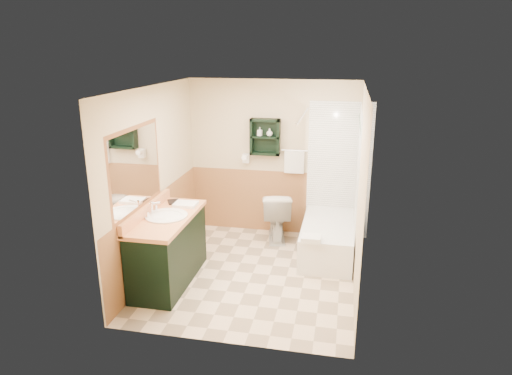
{
  "coord_description": "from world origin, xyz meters",
  "views": [
    {
      "loc": [
        1.1,
        -5.29,
        2.87
      ],
      "look_at": [
        0.0,
        0.2,
        1.12
      ],
      "focal_mm": 32.0,
      "sensor_mm": 36.0,
      "label": 1
    }
  ],
  "objects_px": {
    "soap_bottle_b": "(270,133)",
    "vanity": "(168,249)",
    "vanity_book": "(168,196)",
    "toilet": "(276,216)",
    "soap_bottle_a": "(260,134)",
    "wall_shelf": "(265,137)",
    "bathtub": "(327,238)",
    "hair_dryer": "(246,158)"
  },
  "relations": [
    {
      "from": "soap_bottle_b",
      "to": "wall_shelf",
      "type": "bearing_deg",
      "value": 175.93
    },
    {
      "from": "bathtub",
      "to": "vanity_book",
      "type": "xyz_separation_m",
      "value": [
        -2.08,
        -0.73,
        0.74
      ]
    },
    {
      "from": "toilet",
      "to": "soap_bottle_b",
      "type": "bearing_deg",
      "value": -64.28
    },
    {
      "from": "hair_dryer",
      "to": "soap_bottle_a",
      "type": "relative_size",
      "value": 1.83
    },
    {
      "from": "wall_shelf",
      "to": "vanity_book",
      "type": "distance_m",
      "value": 1.8
    },
    {
      "from": "vanity",
      "to": "bathtub",
      "type": "bearing_deg",
      "value": 32.08
    },
    {
      "from": "hair_dryer",
      "to": "vanity",
      "type": "xyz_separation_m",
      "value": [
        -0.59,
        -1.83,
        -0.76
      ]
    },
    {
      "from": "wall_shelf",
      "to": "toilet",
      "type": "bearing_deg",
      "value": -43.54
    },
    {
      "from": "toilet",
      "to": "soap_bottle_a",
      "type": "distance_m",
      "value": 1.27
    },
    {
      "from": "hair_dryer",
      "to": "vanity_book",
      "type": "bearing_deg",
      "value": -119.22
    },
    {
      "from": "bathtub",
      "to": "soap_bottle_b",
      "type": "height_order",
      "value": "soap_bottle_b"
    },
    {
      "from": "bathtub",
      "to": "soap_bottle_b",
      "type": "xyz_separation_m",
      "value": [
        -0.95,
        0.59,
        1.37
      ]
    },
    {
      "from": "wall_shelf",
      "to": "toilet",
      "type": "height_order",
      "value": "wall_shelf"
    },
    {
      "from": "vanity",
      "to": "bathtub",
      "type": "distance_m",
      "value": 2.27
    },
    {
      "from": "soap_bottle_b",
      "to": "bathtub",
      "type": "bearing_deg",
      "value": -31.93
    },
    {
      "from": "soap_bottle_a",
      "to": "soap_bottle_b",
      "type": "distance_m",
      "value": 0.15
    },
    {
      "from": "vanity",
      "to": "soap_bottle_a",
      "type": "height_order",
      "value": "soap_bottle_a"
    },
    {
      "from": "vanity_book",
      "to": "soap_bottle_a",
      "type": "xyz_separation_m",
      "value": [
        0.98,
        1.33,
        0.62
      ]
    },
    {
      "from": "vanity_book",
      "to": "toilet",
      "type": "bearing_deg",
      "value": 13.61
    },
    {
      "from": "vanity",
      "to": "vanity_book",
      "type": "relative_size",
      "value": 6.99
    },
    {
      "from": "hair_dryer",
      "to": "soap_bottle_a",
      "type": "distance_m",
      "value": 0.45
    },
    {
      "from": "vanity",
      "to": "toilet",
      "type": "bearing_deg",
      "value": 54.87
    },
    {
      "from": "soap_bottle_a",
      "to": "hair_dryer",
      "type": "bearing_deg",
      "value": 172.25
    },
    {
      "from": "bathtub",
      "to": "toilet",
      "type": "distance_m",
      "value": 0.9
    },
    {
      "from": "hair_dryer",
      "to": "bathtub",
      "type": "distance_m",
      "value": 1.75
    },
    {
      "from": "soap_bottle_a",
      "to": "bathtub",
      "type": "bearing_deg",
      "value": -28.31
    },
    {
      "from": "bathtub",
      "to": "toilet",
      "type": "xyz_separation_m",
      "value": [
        -0.8,
        0.39,
        0.14
      ]
    },
    {
      "from": "soap_bottle_b",
      "to": "vanity",
      "type": "bearing_deg",
      "value": -118.23
    },
    {
      "from": "vanity",
      "to": "soap_bottle_b",
      "type": "distance_m",
      "value": 2.35
    },
    {
      "from": "wall_shelf",
      "to": "vanity_book",
      "type": "relative_size",
      "value": 2.78
    },
    {
      "from": "toilet",
      "to": "vanity_book",
      "type": "height_order",
      "value": "vanity_book"
    },
    {
      "from": "hair_dryer",
      "to": "toilet",
      "type": "xyz_separation_m",
      "value": [
        0.52,
        -0.24,
        -0.82
      ]
    },
    {
      "from": "soap_bottle_a",
      "to": "soap_bottle_b",
      "type": "relative_size",
      "value": 1.11
    },
    {
      "from": "bathtub",
      "to": "soap_bottle_b",
      "type": "distance_m",
      "value": 1.78
    },
    {
      "from": "toilet",
      "to": "vanity_book",
      "type": "xyz_separation_m",
      "value": [
        -1.28,
        -1.12,
        0.6
      ]
    },
    {
      "from": "vanity",
      "to": "vanity_book",
      "type": "distance_m",
      "value": 0.73
    },
    {
      "from": "wall_shelf",
      "to": "soap_bottle_b",
      "type": "relative_size",
      "value": 4.68
    },
    {
      "from": "vanity_book",
      "to": "soap_bottle_b",
      "type": "distance_m",
      "value": 1.86
    },
    {
      "from": "vanity_book",
      "to": "wall_shelf",
      "type": "bearing_deg",
      "value": 24.01
    },
    {
      "from": "vanity_book",
      "to": "vanity",
      "type": "bearing_deg",
      "value": -98.15
    },
    {
      "from": "wall_shelf",
      "to": "bathtub",
      "type": "relative_size",
      "value": 0.37
    },
    {
      "from": "hair_dryer",
      "to": "vanity_book",
      "type": "height_order",
      "value": "hair_dryer"
    }
  ]
}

